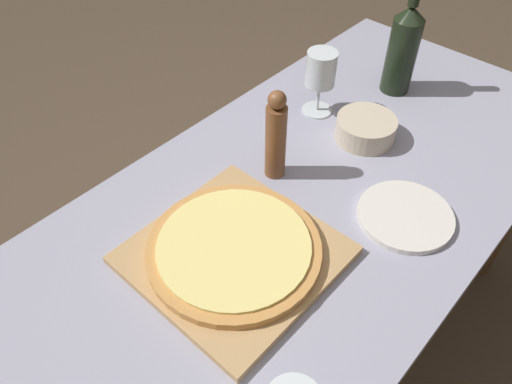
{
  "coord_description": "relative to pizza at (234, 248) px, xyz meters",
  "views": [
    {
      "loc": [
        0.43,
        -0.59,
        1.53
      ],
      "look_at": [
        -0.05,
        -0.06,
        0.8
      ],
      "focal_mm": 35.0,
      "sensor_mm": 36.0,
      "label": 1
    }
  ],
  "objects": [
    {
      "name": "ground_plane",
      "position": [
        0.0,
        0.18,
        -0.77
      ],
      "size": [
        12.0,
        12.0,
        0.0
      ],
      "primitive_type": "plane",
      "color": "#4C3D2D"
    },
    {
      "name": "dining_table",
      "position": [
        0.0,
        0.18,
        -0.12
      ],
      "size": [
        0.74,
        1.72,
        0.74
      ],
      "color": "#9393A8",
      "rests_on": "ground_plane"
    },
    {
      "name": "cutting_board",
      "position": [
        0.0,
        0.0,
        -0.02
      ],
      "size": [
        0.36,
        0.36,
        0.02
      ],
      "color": "tan",
      "rests_on": "dining_table"
    },
    {
      "name": "pizza",
      "position": [
        0.0,
        0.0,
        0.0
      ],
      "size": [
        0.34,
        0.34,
        0.02
      ],
      "color": "#C68947",
      "rests_on": "cutting_board"
    },
    {
      "name": "wine_bottle",
      "position": [
        -0.08,
        0.73,
        0.1
      ],
      "size": [
        0.08,
        0.08,
        0.32
      ],
      "color": "black",
      "rests_on": "dining_table"
    },
    {
      "name": "pepper_mill",
      "position": [
        -0.1,
        0.24,
        0.08
      ],
      "size": [
        0.05,
        0.05,
        0.22
      ],
      "color": "brown",
      "rests_on": "dining_table"
    },
    {
      "name": "wine_glass",
      "position": [
        -0.17,
        0.5,
        0.09
      ],
      "size": [
        0.08,
        0.08,
        0.17
      ],
      "color": "silver",
      "rests_on": "dining_table"
    },
    {
      "name": "small_bowl",
      "position": [
        -0.02,
        0.49,
        -0.0
      ],
      "size": [
        0.15,
        0.15,
        0.06
      ],
      "color": "beige",
      "rests_on": "dining_table"
    },
    {
      "name": "dinner_plate",
      "position": [
        0.2,
        0.32,
        -0.02
      ],
      "size": [
        0.2,
        0.2,
        0.01
      ],
      "color": "silver",
      "rests_on": "dining_table"
    }
  ]
}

